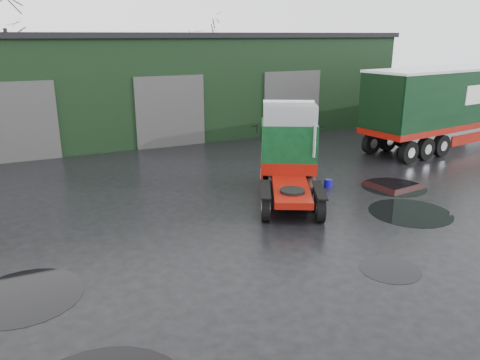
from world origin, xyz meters
name	(u,v)px	position (x,y,z in m)	size (l,w,h in m)	color
ground	(246,248)	(0.00, 0.00, 0.00)	(100.00, 100.00, 0.00)	black
warehouse	(143,82)	(2.00, 20.00, 3.16)	(32.40, 12.40, 6.30)	black
hero_tractor	(291,156)	(3.34, 3.02, 1.80)	(2.46, 5.80, 3.61)	#0B3819
lorry_right	(458,106)	(17.00, 7.29, 2.26)	(2.97, 17.18, 4.51)	silver
wash_bucket	(328,183)	(5.75, 3.86, 0.16)	(0.35, 0.35, 0.32)	#0F08B2
tree_back_a	(8,54)	(-6.00, 30.00, 4.75)	(4.40, 4.40, 9.50)	black
tree_back_b	(202,62)	(10.00, 30.00, 3.75)	(4.40, 4.40, 7.50)	black
puddle_1	(410,213)	(6.69, 0.09, 0.00)	(2.96, 2.96, 0.01)	black
puddle_2	(24,296)	(-6.16, -0.15, 0.00)	(2.87, 2.87, 0.01)	black
puddle_3	(390,269)	(3.01, -2.93, 0.00)	(1.67, 1.67, 0.01)	black
puddle_4	(394,187)	(8.26, 2.65, 0.00)	(2.70, 2.70, 0.01)	black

